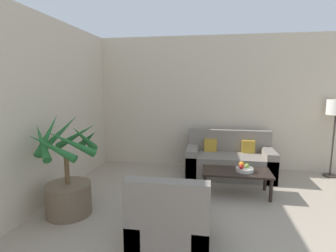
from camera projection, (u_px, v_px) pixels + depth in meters
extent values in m
cube|color=beige|center=(272.00, 104.00, 5.23)|extent=(8.65, 0.06, 2.70)
cylinder|color=brown|center=(69.00, 199.00, 3.50)|extent=(0.59, 0.59, 0.42)
cylinder|color=brown|center=(67.00, 168.00, 3.43)|extent=(0.06, 0.06, 0.43)
cone|color=#23662D|center=(84.00, 139.00, 3.33)|extent=(0.10, 0.60, 0.46)
cone|color=#23662D|center=(88.00, 139.00, 3.55)|extent=(0.52, 0.52, 0.37)
cone|color=#23662D|center=(76.00, 136.00, 3.65)|extent=(0.62, 0.10, 0.41)
cone|color=#23662D|center=(60.00, 133.00, 3.56)|extent=(0.46, 0.46, 0.51)
cone|color=#23662D|center=(48.00, 134.00, 3.40)|extent=(0.10, 0.54, 0.53)
cone|color=#23662D|center=(42.00, 141.00, 3.21)|extent=(0.50, 0.50, 0.44)
cone|color=#23662D|center=(51.00, 147.00, 3.09)|extent=(0.64, 0.10, 0.37)
cone|color=#23662D|center=(71.00, 143.00, 3.15)|extent=(0.50, 0.50, 0.43)
cube|color=gray|center=(229.00, 165.00, 4.96)|extent=(1.60, 0.79, 0.42)
cube|color=gray|center=(229.00, 140.00, 5.20)|extent=(1.60, 0.16, 0.42)
cube|color=gray|center=(192.00, 161.00, 5.06)|extent=(0.20, 0.79, 0.54)
cube|color=gray|center=(268.00, 164.00, 4.84)|extent=(0.20, 0.79, 0.54)
cube|color=gold|center=(210.00, 145.00, 5.15)|extent=(0.24, 0.12, 0.24)
cube|color=gold|center=(248.00, 146.00, 5.04)|extent=(0.24, 0.12, 0.24)
cylinder|color=#2D2823|center=(330.00, 175.00, 4.98)|extent=(0.24, 0.24, 0.03)
cylinder|color=#2D2823|center=(333.00, 145.00, 4.89)|extent=(0.03, 0.03, 1.15)
cylinder|color=silver|center=(336.00, 107.00, 4.78)|extent=(0.33, 0.33, 0.28)
cylinder|color=black|center=(205.00, 187.00, 4.02)|extent=(0.05, 0.05, 0.35)
cylinder|color=black|center=(271.00, 191.00, 3.86)|extent=(0.05, 0.05, 0.35)
cylinder|color=black|center=(205.00, 177.00, 4.44)|extent=(0.05, 0.05, 0.35)
cylinder|color=black|center=(265.00, 180.00, 4.29)|extent=(0.05, 0.05, 0.35)
cube|color=black|center=(236.00, 172.00, 4.12)|extent=(1.06, 0.53, 0.03)
cylinder|color=beige|center=(245.00, 170.00, 4.09)|extent=(0.27, 0.27, 0.06)
sphere|color=red|center=(241.00, 167.00, 4.03)|extent=(0.07, 0.07, 0.07)
sphere|color=olive|center=(247.00, 166.00, 4.08)|extent=(0.07, 0.07, 0.07)
sphere|color=orange|center=(242.00, 164.00, 4.13)|extent=(0.09, 0.09, 0.09)
cube|color=gray|center=(172.00, 229.00, 2.78)|extent=(0.79, 0.82, 0.41)
cube|color=gray|center=(167.00, 205.00, 2.38)|extent=(0.79, 0.16, 0.45)
cube|color=gray|center=(143.00, 222.00, 2.82)|extent=(0.16, 0.82, 0.51)
cube|color=gray|center=(202.00, 227.00, 2.72)|extent=(0.16, 0.82, 0.51)
cube|color=gray|center=(176.00, 200.00, 3.53)|extent=(0.66, 0.54, 0.37)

